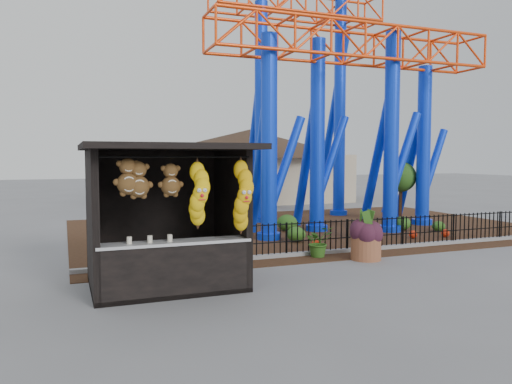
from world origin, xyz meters
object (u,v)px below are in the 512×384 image
object	(u,v)px
roller_coaster	(330,68)
terracotta_planter	(366,248)
potted_plant	(319,242)
prize_booth	(168,218)

from	to	relation	value
roller_coaster	terracotta_planter	xyz separation A→B (m)	(-2.40, -6.33, -6.11)
roller_coaster	potted_plant	xyz separation A→B (m)	(-3.46, -5.53, -6.00)
prize_booth	roller_coaster	world-z (taller)	roller_coaster
prize_booth	roller_coaster	bearing A→B (deg)	42.08
terracotta_planter	prize_booth	bearing A→B (deg)	-170.20
roller_coaster	potted_plant	bearing A→B (deg)	-122.02
prize_booth	terracotta_planter	world-z (taller)	prize_booth
prize_booth	potted_plant	distance (m)	5.09
prize_booth	roller_coaster	xyz separation A→B (m)	(8.10, 7.32, 4.92)
prize_booth	potted_plant	xyz separation A→B (m)	(4.64, 1.79, -1.08)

